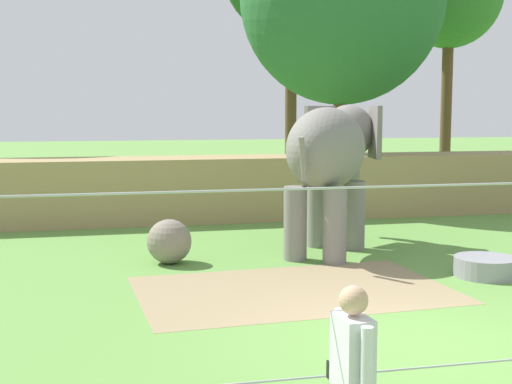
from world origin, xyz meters
name	(u,v)px	position (x,y,z in m)	size (l,w,h in m)	color
ground_plane	(420,343)	(0.00, 0.00, 0.00)	(120.00, 120.00, 0.00)	#609342
dirt_patch	(293,290)	(-0.84, 2.91, 0.00)	(5.08, 3.28, 0.01)	#937F5B
embankment_wall	(245,187)	(0.00, 10.66, 0.84)	(36.00, 1.80, 1.68)	tan
elephant	(331,155)	(0.77, 5.81, 2.03)	(3.11, 3.67, 3.06)	gray
enrichment_ball	(169,242)	(-2.62, 5.39, 0.43)	(0.86, 0.86, 0.86)	gray
zookeeper	(352,383)	(-2.15, -3.26, 0.93)	(0.24, 0.58, 1.67)	#33384C
water_tub	(485,266)	(2.74, 3.06, 0.18)	(1.10, 1.10, 0.35)	gray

